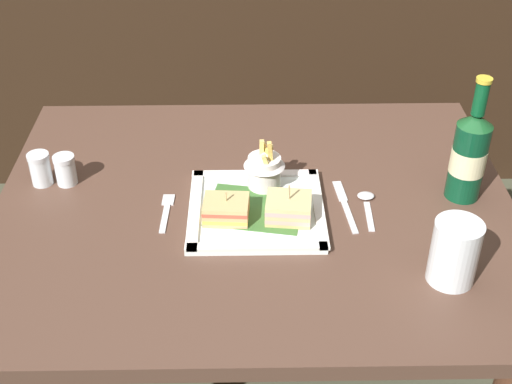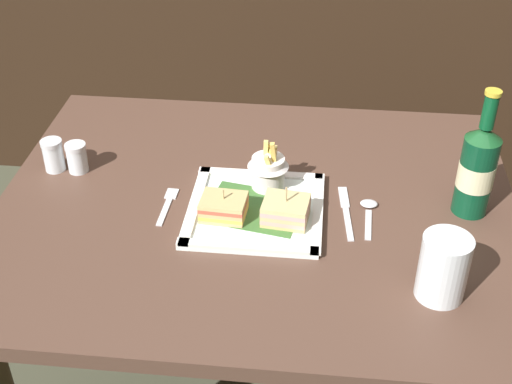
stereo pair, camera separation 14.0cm
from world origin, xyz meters
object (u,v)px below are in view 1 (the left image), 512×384
(knife, at_px, (345,204))
(fork, at_px, (166,210))
(square_plate, at_px, (257,210))
(dining_table, at_px, (255,259))
(spoon, at_px, (367,201))
(salt_shaker, at_px, (41,171))
(sandwich_half_right, at_px, (289,208))
(beer_bottle, at_px, (469,155))
(fries_cup, at_px, (264,166))
(pepper_shaker, at_px, (66,171))
(water_glass, at_px, (454,255))
(sandwich_half_left, at_px, (226,210))

(knife, bearing_deg, fork, -177.42)
(knife, bearing_deg, square_plate, -171.89)
(dining_table, height_order, knife, knife)
(spoon, height_order, salt_shaker, salt_shaker)
(dining_table, xyz_separation_m, sandwich_half_right, (0.06, -0.06, 0.18))
(beer_bottle, bearing_deg, fork, -175.81)
(dining_table, distance_m, knife, 0.24)
(salt_shaker, bearing_deg, spoon, -7.02)
(knife, bearing_deg, salt_shaker, 172.09)
(sandwich_half_right, xyz_separation_m, spoon, (0.16, 0.06, -0.03))
(square_plate, distance_m, fries_cup, 0.10)
(beer_bottle, bearing_deg, sandwich_half_right, -167.02)
(fork, bearing_deg, spoon, 2.92)
(dining_table, height_order, sandwich_half_right, sandwich_half_right)
(fries_cup, distance_m, spoon, 0.22)
(fries_cup, xyz_separation_m, fork, (-0.20, -0.07, -0.06))
(pepper_shaker, bearing_deg, beer_bottle, -4.14)
(fries_cup, bearing_deg, water_glass, -41.19)
(fries_cup, distance_m, salt_shaker, 0.47)
(knife, height_order, pepper_shaker, pepper_shaker)
(fries_cup, bearing_deg, sandwich_half_left, -125.09)
(dining_table, height_order, fork, fork)
(knife, height_order, salt_shaker, salt_shaker)
(dining_table, relative_size, water_glass, 8.79)
(sandwich_half_left, xyz_separation_m, spoon, (0.29, 0.06, -0.03))
(square_plate, xyz_separation_m, pepper_shaker, (-0.40, 0.11, 0.02))
(knife, bearing_deg, sandwich_half_right, -154.78)
(square_plate, relative_size, water_glass, 2.20)
(beer_bottle, bearing_deg, sandwich_half_left, -170.20)
(sandwich_half_left, height_order, fries_cup, fries_cup)
(dining_table, height_order, beer_bottle, beer_bottle)
(fries_cup, distance_m, beer_bottle, 0.41)
(fries_cup, relative_size, salt_shaker, 1.59)
(knife, distance_m, spoon, 0.05)
(knife, bearing_deg, spoon, 5.62)
(beer_bottle, height_order, knife, beer_bottle)
(dining_table, bearing_deg, knife, -1.54)
(sandwich_half_left, bearing_deg, spoon, 11.90)
(dining_table, xyz_separation_m, fries_cup, (0.02, 0.05, 0.21))
(water_glass, bearing_deg, sandwich_half_left, 156.77)
(square_plate, bearing_deg, fries_cup, 78.33)
(square_plate, bearing_deg, fork, 177.10)
(fries_cup, bearing_deg, square_plate, -101.67)
(square_plate, distance_m, water_glass, 0.40)
(beer_bottle, relative_size, pepper_shaker, 4.03)
(beer_bottle, height_order, fork, beer_bottle)
(sandwich_half_left, relative_size, spoon, 0.73)
(fries_cup, xyz_separation_m, spoon, (0.21, -0.05, -0.05))
(water_glass, xyz_separation_m, knife, (-0.16, 0.23, -0.05))
(spoon, bearing_deg, dining_table, 179.89)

